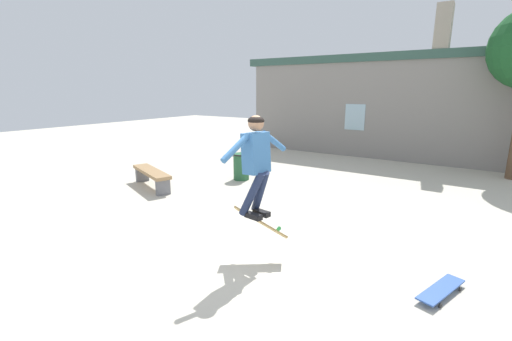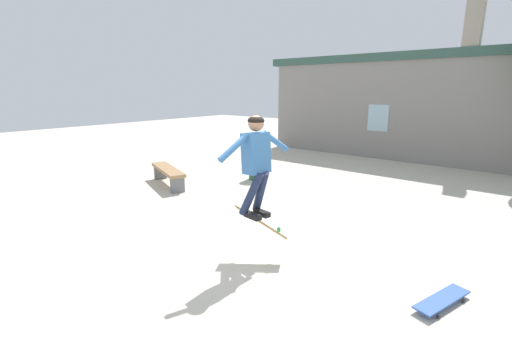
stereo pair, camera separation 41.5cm
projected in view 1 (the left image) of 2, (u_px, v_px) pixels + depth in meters
ground_plane at (245, 252)px, 5.10m from camera, size 40.00×40.00×0.00m
building_backdrop at (390, 105)px, 11.49m from camera, size 11.05×0.52×4.85m
park_bench at (151, 175)px, 8.37m from camera, size 1.74×0.95×0.44m
trash_bin at (241, 166)px, 9.12m from camera, size 0.45×0.45×0.71m
skater at (256, 158)px, 4.56m from camera, size 0.41×1.23×1.39m
skateboard_flipping at (261, 222)px, 4.83m from camera, size 0.82×0.41×0.49m
skateboard_resting at (441, 289)px, 4.02m from camera, size 0.46×0.85×0.08m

